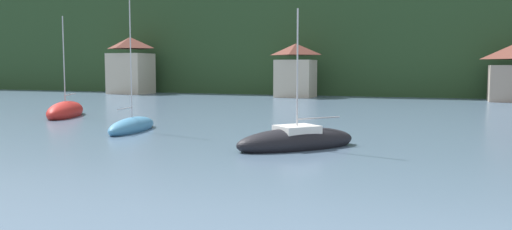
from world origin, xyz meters
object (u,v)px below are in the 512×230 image
at_px(sailboat_far_4, 66,112).
at_px(sailboat_mid_5, 297,141).
at_px(shore_building_west, 131,66).
at_px(shore_building_westcentral, 296,71).
at_px(shore_building_central, 511,74).
at_px(sailboat_far_1, 132,127).

bearing_deg(sailboat_far_4, sailboat_mid_5, 42.17).
height_order(shore_building_west, shore_building_westcentral, shore_building_west).
bearing_deg(shore_building_westcentral, shore_building_central, 0.79).
distance_m(shore_building_central, sailboat_far_1, 55.11).
relative_size(shore_building_west, sailboat_mid_5, 1.18).
relative_size(sailboat_far_1, sailboat_far_4, 0.99).
xyz_separation_m(sailboat_far_1, sailboat_far_4, (-12.40, 7.49, 0.13)).
bearing_deg(shore_building_central, sailboat_far_1, -121.92).
distance_m(shore_building_west, sailboat_far_1, 56.39).
bearing_deg(shore_building_westcentral, sailboat_mid_5, -73.57).
xyz_separation_m(shore_building_westcentral, sailboat_far_4, (-11.22, -38.78, -3.57)).
bearing_deg(sailboat_far_4, sailboat_far_1, 34.17).
bearing_deg(shore_building_central, shore_building_west, -179.92).
height_order(shore_building_westcentral, sailboat_mid_5, shore_building_westcentral).
bearing_deg(shore_building_west, sailboat_far_1, -55.99).
xyz_separation_m(shore_building_westcentral, sailboat_mid_5, (14.70, -49.85, -3.60)).
relative_size(shore_building_central, sailboat_far_4, 0.77).
xyz_separation_m(sailboat_far_1, sailboat_mid_5, (13.52, -3.58, 0.09)).
distance_m(shore_building_central, sailboat_far_4, 57.17).
distance_m(sailboat_far_4, sailboat_mid_5, 28.18).
distance_m(shore_building_west, shore_building_central, 60.53).
height_order(shore_building_west, sailboat_far_1, shore_building_west).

